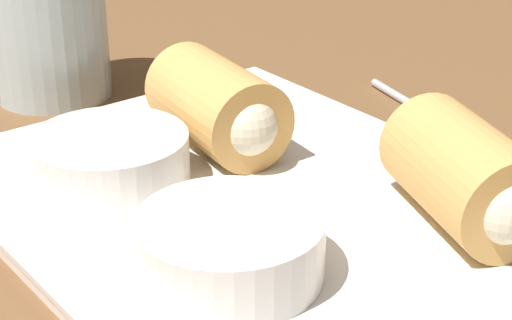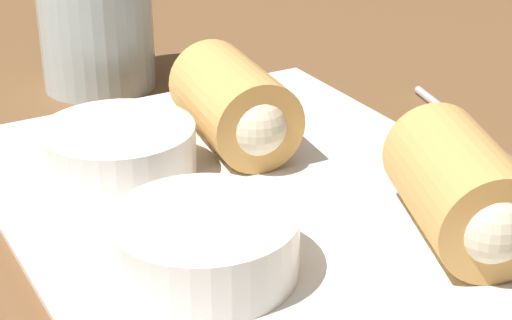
{
  "view_description": "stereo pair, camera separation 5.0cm",
  "coord_description": "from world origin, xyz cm",
  "views": [
    {
      "loc": [
        -27.24,
        18.88,
        21.27
      ],
      "look_at": [
        -0.83,
        -1.79,
        5.27
      ],
      "focal_mm": 60.0,
      "sensor_mm": 36.0,
      "label": 1
    },
    {
      "loc": [
        -30.02,
        14.72,
        21.27
      ],
      "look_at": [
        -0.83,
        -1.79,
        5.27
      ],
      "focal_mm": 60.0,
      "sensor_mm": 36.0,
      "label": 2
    }
  ],
  "objects": [
    {
      "name": "serving_plate",
      "position": [
        -0.83,
        -1.79,
        2.76
      ],
      "size": [
        27.34,
        21.22,
        1.5
      ],
      "color": "white",
      "rests_on": "table_surface"
    },
    {
      "name": "dipping_bowl_far",
      "position": [
        4.1,
        2.68,
        4.82
      ],
      "size": [
        7.12,
        7.12,
        2.43
      ],
      "color": "white",
      "rests_on": "serving_plate"
    },
    {
      "name": "table_surface",
      "position": [
        0.0,
        0.0,
        1.0
      ],
      "size": [
        180.0,
        140.0,
        2.0
      ],
      "color": "brown",
      "rests_on": "ground"
    },
    {
      "name": "roll_front_right",
      "position": [
        -8.26,
        -7.01,
        5.71
      ],
      "size": [
        8.38,
        6.75,
        4.42
      ],
      "color": "#DBA356",
      "rests_on": "serving_plate"
    },
    {
      "name": "roll_front_left",
      "position": [
        4.14,
        -3.5,
        5.71
      ],
      "size": [
        8.26,
        5.29,
        4.42
      ],
      "color": "#DBA356",
      "rests_on": "serving_plate"
    },
    {
      "name": "dipping_bowl_near",
      "position": [
        -5.23,
        2.92,
        4.82
      ],
      "size": [
        7.12,
        7.12,
        2.43
      ],
      "color": "white",
      "rests_on": "serving_plate"
    },
    {
      "name": "drinking_glass",
      "position": [
        19.75,
        -2.0,
        7.44
      ],
      "size": [
        7.05,
        7.05,
        10.87
      ],
      "color": "silver",
      "rests_on": "table_surface"
    }
  ]
}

